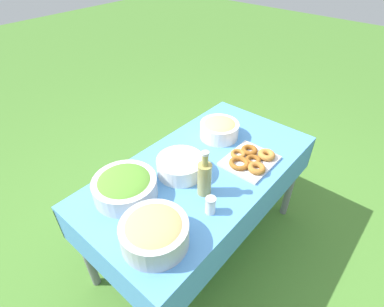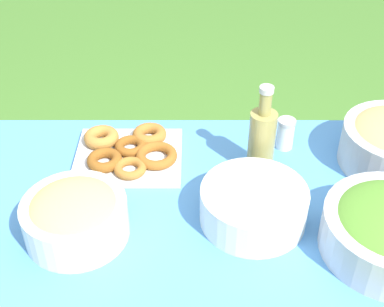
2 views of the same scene
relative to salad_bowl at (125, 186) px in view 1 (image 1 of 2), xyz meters
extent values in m
plane|color=#477A2D|center=(-0.42, 0.16, -0.79)|extent=(14.00, 14.00, 0.00)
cube|color=#4C8CD1|center=(-0.42, 0.16, -0.08)|extent=(1.44, 0.76, 0.02)
cube|color=#4C8CD1|center=(-0.42, -0.21, -0.20)|extent=(1.44, 0.01, 0.22)
cube|color=#4C8CD1|center=(-0.42, 0.54, -0.20)|extent=(1.44, 0.01, 0.22)
cube|color=#4C8CD1|center=(-1.14, 0.16, -0.20)|extent=(0.01, 0.76, 0.22)
cube|color=#4C8CD1|center=(0.29, 0.16, -0.20)|extent=(0.01, 0.76, 0.22)
cylinder|color=slate|center=(-1.08, -0.16, -0.44)|extent=(0.05, 0.05, 0.70)
cylinder|color=slate|center=(0.24, -0.16, -0.44)|extent=(0.05, 0.05, 0.70)
cylinder|color=slate|center=(-1.08, 0.48, -0.44)|extent=(0.05, 0.05, 0.70)
cylinder|color=silver|center=(0.00, 0.00, -0.01)|extent=(0.33, 0.33, 0.10)
ellipsoid|color=#51892D|center=(0.00, 0.00, 0.02)|extent=(0.29, 0.29, 0.07)
cylinder|color=white|center=(-0.74, 0.05, -0.01)|extent=(0.25, 0.25, 0.10)
ellipsoid|color=tan|center=(-0.74, 0.05, 0.02)|extent=(0.22, 0.22, 0.07)
cube|color=silver|center=(-0.65, 0.34, -0.06)|extent=(0.30, 0.26, 0.02)
torus|color=#B27533|center=(-0.73, 0.40, -0.03)|extent=(0.13, 0.13, 0.04)
torus|color=brown|center=(-0.71, 0.30, -0.03)|extent=(0.14, 0.14, 0.03)
torus|color=#A36628|center=(-0.59, 0.42, -0.03)|extent=(0.12, 0.12, 0.03)
torus|color=#93561E|center=(-0.56, 0.32, -0.03)|extent=(0.16, 0.16, 0.03)
torus|color=brown|center=(-0.64, 0.37, -0.03)|extent=(0.10, 0.10, 0.03)
torus|color=#A36628|center=(-0.63, 0.27, -0.04)|extent=(0.13, 0.13, 0.02)
cylinder|color=white|center=(-0.31, 0.10, -0.06)|extent=(0.26, 0.26, 0.01)
cylinder|color=white|center=(-0.31, 0.10, -0.05)|extent=(0.26, 0.26, 0.01)
cylinder|color=white|center=(-0.31, 0.10, -0.03)|extent=(0.26, 0.26, 0.01)
cylinder|color=white|center=(-0.31, 0.10, -0.02)|extent=(0.26, 0.26, 0.01)
cylinder|color=white|center=(-0.31, 0.10, -0.01)|extent=(0.26, 0.26, 0.01)
cylinder|color=white|center=(-0.31, 0.10, 0.00)|extent=(0.26, 0.26, 0.01)
cylinder|color=white|center=(-0.31, 0.10, 0.01)|extent=(0.26, 0.26, 0.01)
cylinder|color=white|center=(-0.31, 0.10, 0.03)|extent=(0.26, 0.26, 0.01)
cylinder|color=#998E4C|center=(-0.28, 0.30, 0.03)|extent=(0.07, 0.07, 0.19)
cylinder|color=#998E4C|center=(-0.28, 0.30, 0.16)|extent=(0.03, 0.03, 0.07)
cylinder|color=#B7B7B7|center=(-0.28, 0.30, 0.20)|extent=(0.04, 0.04, 0.01)
cylinder|color=#B2B7BC|center=(0.10, 0.33, 0.00)|extent=(0.30, 0.30, 0.12)
ellipsoid|color=tan|center=(0.10, 0.33, 0.04)|extent=(0.27, 0.27, 0.07)
cylinder|color=white|center=(-0.19, 0.40, -0.02)|extent=(0.05, 0.05, 0.08)
cylinder|color=silver|center=(-0.19, 0.40, 0.03)|extent=(0.05, 0.05, 0.01)
camera|label=1|loc=(0.61, 0.97, 1.06)|focal=28.00mm
camera|label=2|loc=(-0.46, -0.87, 0.89)|focal=50.00mm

